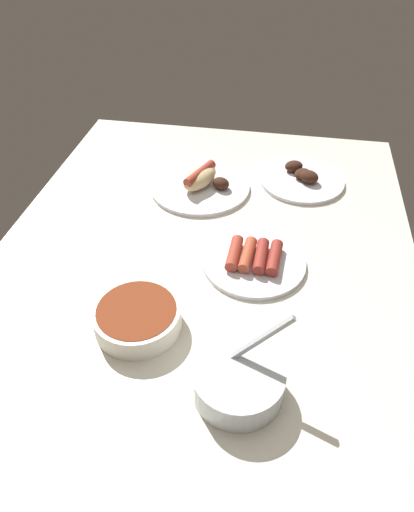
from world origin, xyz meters
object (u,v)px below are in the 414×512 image
object	(u,v)px
plate_hotdog_assembled	(201,183)
bowl_coleslaw	(238,380)
plate_sausages	(254,259)
plate_grilled_meat	(302,178)
bowl_chili	(137,317)

from	to	relation	value
plate_hotdog_assembled	bowl_coleslaw	bearing A→B (deg)	-163.70
bowl_coleslaw	plate_sausages	distance (cm)	30.85
plate_grilled_meat	plate_hotdog_assembled	bearing A→B (deg)	107.42
bowl_chili	bowl_coleslaw	bearing A→B (deg)	-117.72
bowl_coleslaw	plate_sausages	size ratio (longest dim) A/B	0.69
bowl_chili	plate_sausages	world-z (taller)	bowl_chili
plate_grilled_meat	bowl_chili	bearing A→B (deg)	152.72
bowl_coleslaw	bowl_chili	size ratio (longest dim) A/B	0.94
plate_hotdog_assembled	plate_grilled_meat	world-z (taller)	plate_hotdog_assembled
bowl_coleslaw	plate_grilled_meat	size ratio (longest dim) A/B	0.68
plate_sausages	bowl_chili	bearing A→B (deg)	137.41
bowl_coleslaw	plate_sausages	xyz separation A→B (cm)	(30.79, 0.46, -1.81)
plate_sausages	bowl_coleslaw	bearing A→B (deg)	-179.14
bowl_chili	plate_grilled_meat	distance (cm)	61.21
plate_hotdog_assembled	bowl_chili	bearing A→B (deg)	176.52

